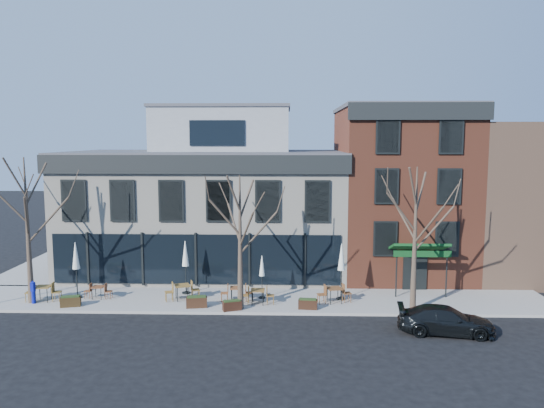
{
  "coord_description": "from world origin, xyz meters",
  "views": [
    {
      "loc": [
        5.44,
        -30.85,
        9.03
      ],
      "look_at": [
        4.48,
        2.0,
        4.98
      ],
      "focal_mm": 35.0,
      "sensor_mm": 36.0,
      "label": 1
    }
  ],
  "objects_px": {
    "call_box": "(33,291)",
    "parked_sedan": "(446,320)",
    "cafe_set_0": "(43,292)",
    "umbrella_0": "(76,259)"
  },
  "relations": [
    {
      "from": "parked_sedan",
      "to": "cafe_set_0",
      "type": "distance_m",
      "value": 21.16
    },
    {
      "from": "call_box",
      "to": "cafe_set_0",
      "type": "bearing_deg",
      "value": 50.14
    },
    {
      "from": "call_box",
      "to": "umbrella_0",
      "type": "bearing_deg",
      "value": 28.79
    },
    {
      "from": "parked_sedan",
      "to": "cafe_set_0",
      "type": "relative_size",
      "value": 2.23
    },
    {
      "from": "umbrella_0",
      "to": "parked_sedan",
      "type": "bearing_deg",
      "value": -13.35
    },
    {
      "from": "call_box",
      "to": "parked_sedan",
      "type": "bearing_deg",
      "value": -9.3
    },
    {
      "from": "parked_sedan",
      "to": "cafe_set_0",
      "type": "height_order",
      "value": "parked_sedan"
    },
    {
      "from": "parked_sedan",
      "to": "call_box",
      "type": "height_order",
      "value": "call_box"
    },
    {
      "from": "call_box",
      "to": "cafe_set_0",
      "type": "xyz_separation_m",
      "value": [
        0.35,
        0.42,
        -0.14
      ]
    },
    {
      "from": "cafe_set_0",
      "to": "umbrella_0",
      "type": "height_order",
      "value": "umbrella_0"
    }
  ]
}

